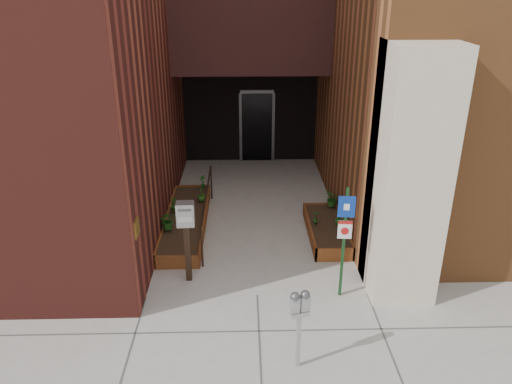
{
  "coord_description": "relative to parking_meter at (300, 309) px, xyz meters",
  "views": [
    {
      "loc": [
        -0.22,
        -7.52,
        5.29
      ],
      "look_at": [
        0.03,
        1.8,
        1.25
      ],
      "focal_mm": 35.0,
      "sensor_mm": 36.0,
      "label": 1
    }
  ],
  "objects": [
    {
      "name": "shrub_right_a",
      "position": [
        1.31,
        3.93,
        -0.55
      ],
      "size": [
        0.19,
        0.19,
        0.32
      ],
      "primitive_type": "imported",
      "rotation": [
        0.0,
        0.0,
        1.54
      ],
      "color": "#1F5C1A",
      "rests_on": "planter_right"
    },
    {
      "name": "ground",
      "position": [
        -0.54,
        1.79,
        -1.01
      ],
      "size": [
        80.0,
        80.0,
        0.0
      ],
      "primitive_type": "plane",
      "color": "#9E9991",
      "rests_on": "ground"
    },
    {
      "name": "payment_dropbox",
      "position": [
        -1.81,
        2.34,
        0.15
      ],
      "size": [
        0.33,
        0.25,
        1.6
      ],
      "color": "black",
      "rests_on": "ground"
    },
    {
      "name": "shrub_left_b",
      "position": [
        -2.39,
        4.73,
        -0.55
      ],
      "size": [
        0.21,
        0.21,
        0.32
      ],
      "primitive_type": "imported",
      "rotation": [
        0.0,
        0.0,
        1.82
      ],
      "color": "#265217",
      "rests_on": "planter_left"
    },
    {
      "name": "planter_right",
      "position": [
        1.06,
        3.99,
        -0.88
      ],
      "size": [
        0.8,
        2.2,
        0.3
      ],
      "color": "brown",
      "rests_on": "ground"
    },
    {
      "name": "shrub_right_c",
      "position": [
        1.31,
        4.89,
        -0.52
      ],
      "size": [
        0.44,
        0.44,
        0.38
      ],
      "primitive_type": "imported",
      "rotation": [
        0.0,
        0.0,
        4.35
      ],
      "color": "#21601B",
      "rests_on": "planter_right"
    },
    {
      "name": "handrail",
      "position": [
        -1.59,
        4.44,
        -0.26
      ],
      "size": [
        0.04,
        3.34,
        0.9
      ],
      "color": "black",
      "rests_on": "ground"
    },
    {
      "name": "shrub_left_a",
      "position": [
        -2.39,
        3.85,
        -0.51
      ],
      "size": [
        0.43,
        0.43,
        0.41
      ],
      "primitive_type": "imported",
      "rotation": [
        0.0,
        0.0,
        0.21
      ],
      "color": "#205518",
      "rests_on": "planter_left"
    },
    {
      "name": "parking_meter",
      "position": [
        0.0,
        0.0,
        0.0
      ],
      "size": [
        0.3,
        0.18,
        1.3
      ],
      "color": "#B0B0B2",
      "rests_on": "ground"
    },
    {
      "name": "shrub_left_d",
      "position": [
        -1.81,
        6.09,
        -0.54
      ],
      "size": [
        0.25,
        0.25,
        0.34
      ],
      "primitive_type": "imported",
      "rotation": [
        0.0,
        0.0,
        5.36
      ],
      "color": "#1C631C",
      "rests_on": "planter_left"
    },
    {
      "name": "shrub_right_b",
      "position": [
        0.81,
        4.01,
        -0.55
      ],
      "size": [
        0.23,
        0.23,
        0.31
      ],
      "primitive_type": "imported",
      "rotation": [
        0.0,
        0.0,
        2.58
      ],
      "color": "#205117",
      "rests_on": "planter_right"
    },
    {
      "name": "planter_left",
      "position": [
        -2.09,
        4.49,
        -0.88
      ],
      "size": [
        0.9,
        3.6,
        0.3
      ],
      "color": "brown",
      "rests_on": "ground"
    },
    {
      "name": "sign_post",
      "position": [
        0.95,
        1.75,
        0.28
      ],
      "size": [
        0.29,
        0.08,
        2.1
      ],
      "color": "#153A18",
      "rests_on": "ground"
    },
    {
      "name": "shrub_left_c",
      "position": [
        -1.79,
        5.3,
        -0.54
      ],
      "size": [
        0.27,
        0.27,
        0.35
      ],
      "primitive_type": "imported",
      "rotation": [
        0.0,
        0.0,
        3.86
      ],
      "color": "#285C1A",
      "rests_on": "planter_left"
    }
  ]
}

